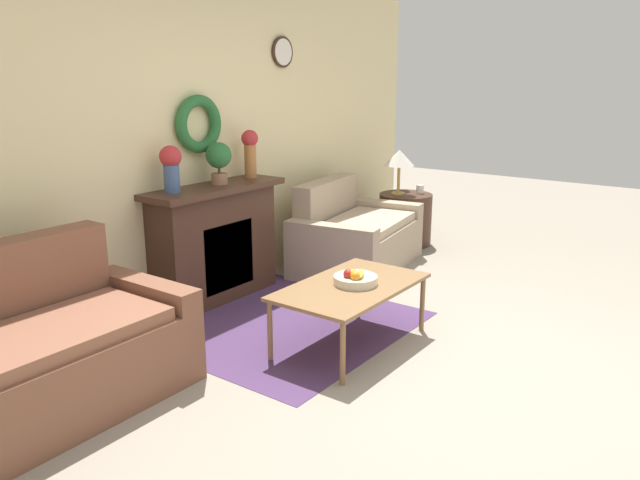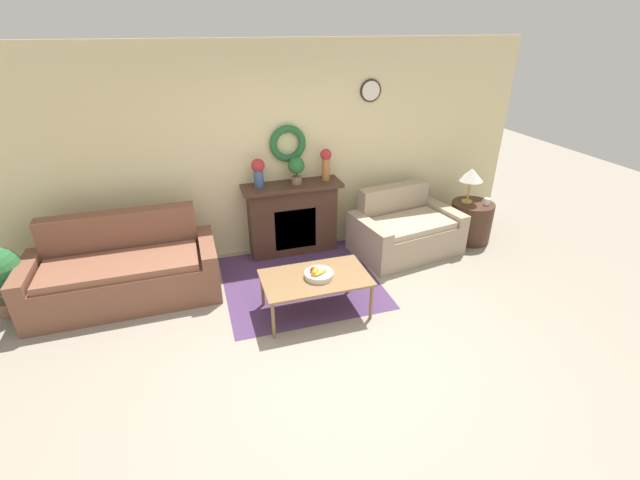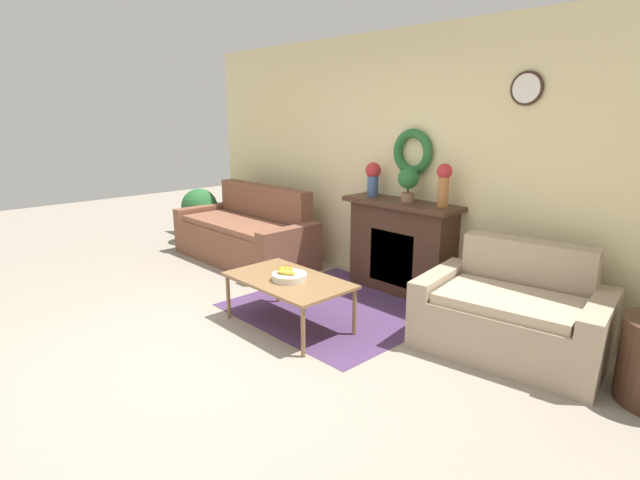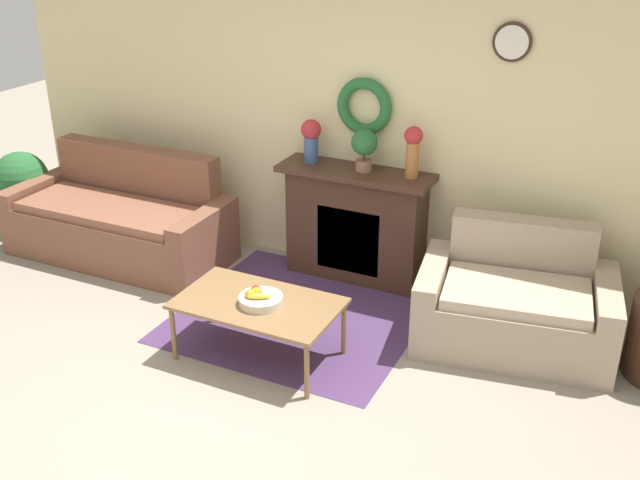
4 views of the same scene
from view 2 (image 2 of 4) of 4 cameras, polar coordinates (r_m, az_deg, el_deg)
ground_plane at (r=4.25m, az=2.92°, el=-15.21°), size 16.00×16.00×0.00m
floor_rug at (r=5.30m, az=-2.61°, el=-5.49°), size 1.84×1.77×0.01m
wall_back at (r=5.67m, az=-5.23°, el=11.60°), size 6.80×0.16×2.70m
fireplace at (r=5.78m, az=-3.68°, el=2.97°), size 1.30×0.41×0.99m
couch_left at (r=5.34m, az=-24.56°, el=-3.89°), size 2.03×0.90×0.95m
loveseat_right at (r=5.98m, az=11.21°, el=1.25°), size 1.52×1.10×0.85m
coffee_table at (r=4.56m, az=-0.62°, el=-5.32°), size 1.14×0.67×0.45m
fruit_bowl at (r=4.51m, az=-0.31°, el=-4.54°), size 0.31×0.31×0.12m
side_table_by_loveseat at (r=6.54m, az=19.43°, el=2.34°), size 0.59×0.59×0.57m
table_lamp at (r=6.31m, az=19.52°, el=8.11°), size 0.33×0.33×0.50m
mug at (r=6.42m, az=21.36°, el=4.80°), size 0.08×0.08×0.09m
vase_on_mantel_left at (r=5.46m, az=-8.23°, el=9.13°), size 0.17×0.17×0.36m
vase_on_mantel_right at (r=5.65m, az=0.79°, el=10.37°), size 0.15×0.15×0.42m
potted_plant_on_mantel at (r=5.54m, az=-3.17°, el=9.63°), size 0.21×0.21×0.35m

